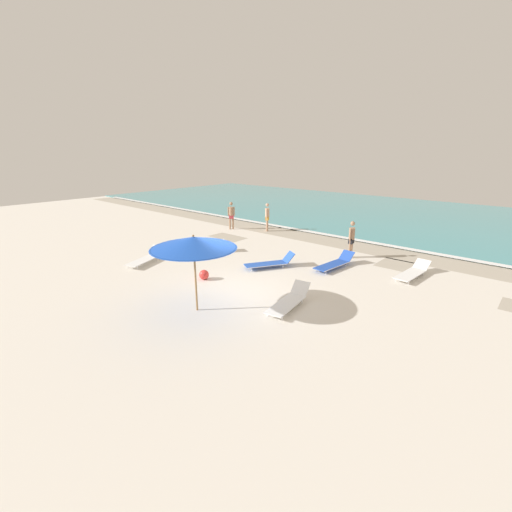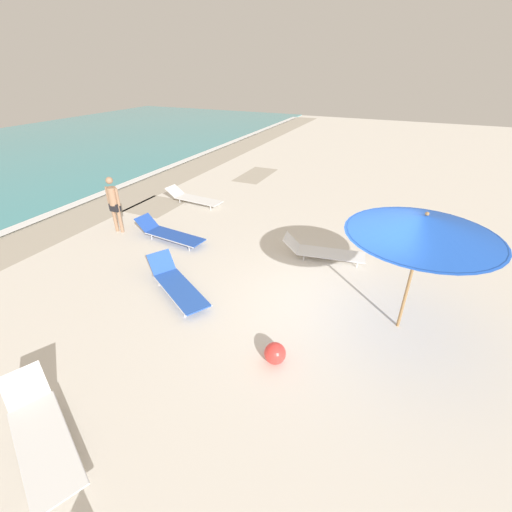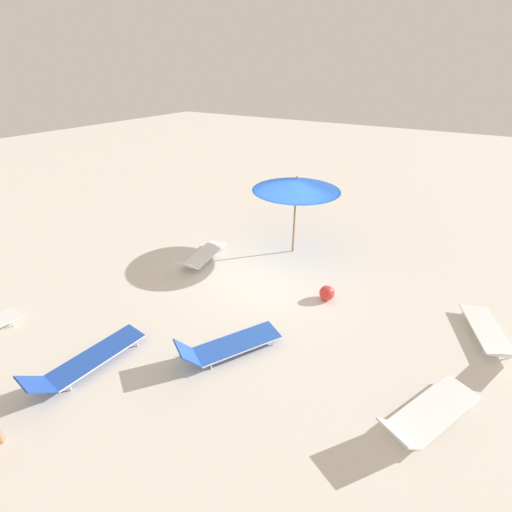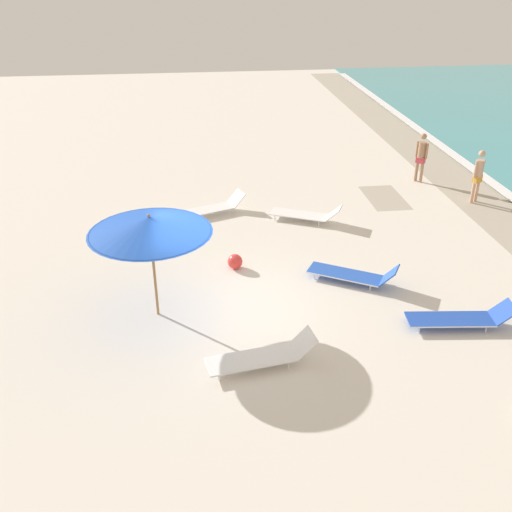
{
  "view_description": "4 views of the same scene",
  "coord_description": "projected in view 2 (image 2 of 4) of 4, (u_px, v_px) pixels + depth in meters",
  "views": [
    {
      "loc": [
        8.03,
        -7.61,
        4.93
      ],
      "look_at": [
        -0.01,
        1.6,
        1.13
      ],
      "focal_mm": 24.0,
      "sensor_mm": 36.0,
      "label": 1
    },
    {
      "loc": [
        -6.07,
        -0.89,
        4.69
      ],
      "look_at": [
        0.0,
        1.84,
        0.91
      ],
      "focal_mm": 24.0,
      "sensor_mm": 36.0,
      "label": 2
    },
    {
      "loc": [
        -4.12,
        7.75,
        5.3
      ],
      "look_at": [
        0.04,
        0.96,
        0.89
      ],
      "focal_mm": 24.0,
      "sensor_mm": 36.0,
      "label": 3
    },
    {
      "loc": [
        11.1,
        -0.43,
        7.28
      ],
      "look_at": [
        -0.4,
        0.98,
        1.13
      ],
      "focal_mm": 40.0,
      "sensor_mm": 36.0,
      "label": 4
    }
  ],
  "objects": [
    {
      "name": "sun_lounger_mid_beach_pair_a",
      "position": [
        177.0,
        284.0,
        7.92
      ],
      "size": [
        1.64,
        2.2,
        0.6
      ],
      "rotation": [
        0.0,
        0.0,
        -0.53
      ],
      "color": "blue",
      "rests_on": "ground_plane"
    },
    {
      "name": "ground_plane",
      "position": [
        332.0,
        312.0,
        7.48
      ],
      "size": [
        60.0,
        60.0,
        0.16
      ],
      "color": "silver"
    },
    {
      "name": "beach_umbrella",
      "position": [
        424.0,
        226.0,
        5.88
      ],
      "size": [
        2.65,
        2.65,
        2.5
      ],
      "color": "#9E7547",
      "rests_on": "ground_plane"
    },
    {
      "name": "sun_lounger_near_water_left",
      "position": [
        323.0,
        251.0,
        9.3
      ],
      "size": [
        0.94,
        2.27,
        0.57
      ],
      "rotation": [
        0.0,
        0.0,
        0.16
      ],
      "color": "white",
      "rests_on": "ground_plane"
    },
    {
      "name": "beach_ball",
      "position": [
        275.0,
        353.0,
        6.06
      ],
      "size": [
        0.39,
        0.39,
        0.39
      ],
      "color": "red",
      "rests_on": "ground_plane"
    },
    {
      "name": "sun_lounger_near_water_right",
      "position": [
        40.0,
        432.0,
        4.75
      ],
      "size": [
        1.48,
        2.23,
        0.57
      ],
      "rotation": [
        0.0,
        0.0,
        -0.44
      ],
      "color": "white",
      "rests_on": "ground_plane"
    },
    {
      "name": "sun_lounger_mid_beach_solo",
      "position": [
        169.0,
        233.0,
        10.28
      ],
      "size": [
        0.84,
        2.35,
        0.55
      ],
      "rotation": [
        0.0,
        0.0,
        -0.11
      ],
      "color": "blue",
      "rests_on": "ground_plane"
    },
    {
      "name": "beachgoer_strolling_adult",
      "position": [
        114.0,
        202.0,
        10.4
      ],
      "size": [
        0.27,
        0.45,
        1.76
      ],
      "rotation": [
        0.0,
        0.0,
        1.62
      ],
      "color": "#A37A5B",
      "rests_on": "ground_plane"
    },
    {
      "name": "sun_lounger_under_umbrella",
      "position": [
        194.0,
        198.0,
        12.98
      ],
      "size": [
        0.8,
        2.35,
        0.49
      ],
      "rotation": [
        0.0,
        0.0,
        -0.08
      ],
      "color": "white",
      "rests_on": "ground_plane"
    }
  ]
}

